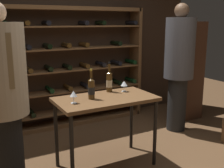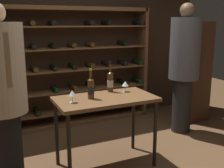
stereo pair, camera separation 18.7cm
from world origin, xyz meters
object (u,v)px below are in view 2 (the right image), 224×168
Objects in this scene: tasting_table at (105,105)px; wine_glass_stemmed_left at (72,94)px; wine_bottle_red_label at (91,88)px; person_bystander_dark_jacket at (184,63)px; person_guest_khaki at (2,91)px; wine_rack at (63,68)px; display_cabinet at (195,72)px; wine_bottle_black_capsule at (110,81)px; wine_glass_stemmed_center at (125,84)px.

wine_glass_stemmed_left is (-0.41, -0.04, 0.20)m from tasting_table.
wine_glass_stemmed_left is at bearing -164.63° from wine_bottle_red_label.
person_bystander_dark_jacket reaches higher than person_guest_khaki.
wine_rack is 1.61× the size of person_guest_khaki.
tasting_table is 0.61× the size of person_guest_khaki.
display_cabinet reaches higher than tasting_table.
wine_bottle_black_capsule is 0.63m from wine_glass_stemmed_left.
wine_bottle_red_label is 0.25m from wine_glass_stemmed_left.
person_guest_khaki is 13.79× the size of wine_glass_stemmed_left.
wine_glass_stemmed_left is (-1.94, -0.53, -0.14)m from person_bystander_dark_jacket.
wine_rack is 8.12× the size of wine_bottle_black_capsule.
wine_bottle_red_label reaches higher than tasting_table.
person_guest_khaki is at bearing -81.15° from person_bystander_dark_jacket.
tasting_table is at bearing -157.22° from wine_glass_stemmed_center.
wine_glass_stemmed_left reaches higher than wine_glass_stemmed_center.
tasting_table is 3.08× the size of wine_bottle_black_capsule.
person_guest_khaki reaches higher than display_cabinet.
person_bystander_dark_jacket is at bearing 11.17° from wine_bottle_black_capsule.
wine_bottle_red_label reaches higher than wine_glass_stemmed_left.
wine_rack is 1.53× the size of person_bystander_dark_jacket.
tasting_table is 1.65m from person_bystander_dark_jacket.
wine_glass_stemmed_left is (-0.74, -0.18, 0.00)m from wine_glass_stemmed_center.
person_bystander_dark_jacket is 5.30× the size of wine_bottle_black_capsule.
wine_bottle_black_capsule is at bearing -79.61° from person_bystander_dark_jacket.
tasting_table is 2.27m from display_cabinet.
wine_bottle_black_capsule is 2.72× the size of wine_glass_stemmed_left.
tasting_table is at bearing -7.66° from wine_bottle_red_label.
wine_bottle_black_capsule is at bearing 53.13° from tasting_table.
wine_bottle_black_capsule is at bearing 24.57° from wine_glass_stemmed_left.
wine_glass_stemmed_center is (0.41, -1.42, -0.02)m from wine_rack.
wine_bottle_red_label is 2.51× the size of wine_glass_stemmed_left.
display_cabinet is at bearing 22.23° from tasting_table.
display_cabinet is (2.10, 0.86, 0.10)m from tasting_table.
display_cabinet is at bearing 20.21° from wine_bottle_red_label.
wine_bottle_red_label is at bearing 15.37° from wine_glass_stemmed_left.
wine_glass_stemmed_left is (-2.50, -0.90, 0.10)m from display_cabinet.
tasting_table is 0.28m from wine_bottle_red_label.
display_cabinet is (3.20, 0.81, -0.19)m from person_guest_khaki.
person_bystander_dark_jacket reaches higher than display_cabinet.
wine_rack is 1.47m from wine_glass_stemmed_center.
display_cabinet is 12.49× the size of wine_glass_stemmed_left.
person_guest_khaki is 3.30m from display_cabinet.
tasting_table is at bearing 6.01° from wine_glass_stemmed_left.
wine_glass_stemmed_center is at bearing 17.39° from person_guest_khaki.
wine_rack is 1.53m from wine_bottle_red_label.
display_cabinet is 2.04m from wine_bottle_black_capsule.
wine_rack reaches higher than wine_bottle_black_capsule.
wine_rack is 22.13× the size of wine_glass_stemmed_left.
wine_rack is 1.77× the size of display_cabinet.
display_cabinet is 2.42m from wine_bottle_red_label.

